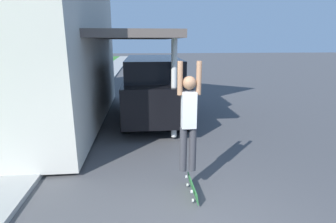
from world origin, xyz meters
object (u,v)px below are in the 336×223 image
at_px(suv_parked, 153,86).
at_px(skateboarder, 189,117).
at_px(car_down_street, 156,71).
at_px(skateboard, 192,187).

relative_size(suv_parked, skateboarder, 2.58).
distance_m(suv_parked, car_down_street, 9.17).
distance_m(car_down_street, skateboard, 14.29).
bearing_deg(skateboard, car_down_street, 89.39).
distance_m(skateboarder, skateboard, 1.29).
relative_size(car_down_street, skateboard, 4.85).
height_order(suv_parked, skateboarder, skateboarder).
bearing_deg(suv_parked, skateboarder, -85.21).
bearing_deg(skateboarder, skateboard, -72.00).
xyz_separation_m(skateboarder, skateboard, (0.06, -0.18, -1.28)).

